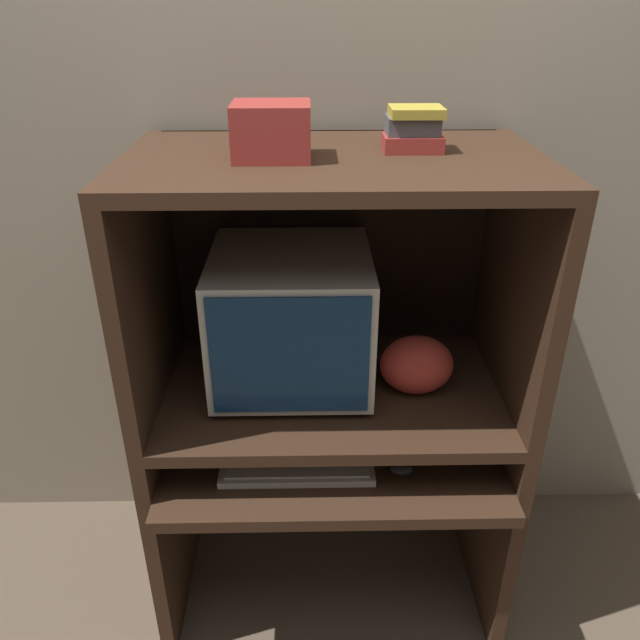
{
  "coord_description": "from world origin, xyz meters",
  "views": [
    {
      "loc": [
        -0.06,
        -1.2,
        1.79
      ],
      "look_at": [
        -0.03,
        0.31,
        0.98
      ],
      "focal_mm": 35.0,
      "sensor_mm": 36.0,
      "label": 1
    }
  ],
  "objects_px": {
    "keyboard": "(297,468)",
    "storage_box": "(272,131)",
    "crt_monitor": "(291,317)",
    "book_stack": "(413,129)",
    "mouse": "(402,469)",
    "snack_bag": "(417,365)"
  },
  "relations": [
    {
      "from": "keyboard",
      "to": "storage_box",
      "type": "distance_m",
      "value": 0.89
    },
    {
      "from": "crt_monitor",
      "to": "keyboard",
      "type": "bearing_deg",
      "value": -86.84
    },
    {
      "from": "crt_monitor",
      "to": "book_stack",
      "type": "relative_size",
      "value": 3.12
    },
    {
      "from": "book_stack",
      "to": "storage_box",
      "type": "height_order",
      "value": "storage_box"
    },
    {
      "from": "crt_monitor",
      "to": "mouse",
      "type": "distance_m",
      "value": 0.52
    },
    {
      "from": "book_stack",
      "to": "snack_bag",
      "type": "bearing_deg",
      "value": -59.78
    },
    {
      "from": "keyboard",
      "to": "snack_bag",
      "type": "xyz_separation_m",
      "value": [
        0.34,
        0.16,
        0.23
      ]
    },
    {
      "from": "mouse",
      "to": "snack_bag",
      "type": "xyz_separation_m",
      "value": [
        0.05,
        0.17,
        0.23
      ]
    },
    {
      "from": "snack_bag",
      "to": "storage_box",
      "type": "height_order",
      "value": "storage_box"
    },
    {
      "from": "crt_monitor",
      "to": "mouse",
      "type": "height_order",
      "value": "crt_monitor"
    },
    {
      "from": "mouse",
      "to": "storage_box",
      "type": "relative_size",
      "value": 0.36
    },
    {
      "from": "snack_bag",
      "to": "crt_monitor",
      "type": "bearing_deg",
      "value": 168.14
    },
    {
      "from": "keyboard",
      "to": "mouse",
      "type": "relative_size",
      "value": 6.53
    },
    {
      "from": "keyboard",
      "to": "mouse",
      "type": "distance_m",
      "value": 0.29
    },
    {
      "from": "mouse",
      "to": "book_stack",
      "type": "height_order",
      "value": "book_stack"
    },
    {
      "from": "crt_monitor",
      "to": "keyboard",
      "type": "relative_size",
      "value": 1.07
    },
    {
      "from": "mouse",
      "to": "snack_bag",
      "type": "relative_size",
      "value": 0.31
    },
    {
      "from": "keyboard",
      "to": "crt_monitor",
      "type": "bearing_deg",
      "value": 93.16
    },
    {
      "from": "storage_box",
      "to": "snack_bag",
      "type": "bearing_deg",
      "value": -0.05
    },
    {
      "from": "snack_bag",
      "to": "book_stack",
      "type": "height_order",
      "value": "book_stack"
    },
    {
      "from": "crt_monitor",
      "to": "book_stack",
      "type": "height_order",
      "value": "book_stack"
    },
    {
      "from": "mouse",
      "to": "book_stack",
      "type": "bearing_deg",
      "value": 87.87
    }
  ]
}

